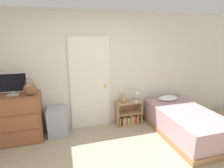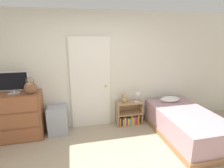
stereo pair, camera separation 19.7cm
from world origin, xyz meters
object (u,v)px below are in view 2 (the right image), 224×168
object	(u,v)px
storage_bin	(58,120)
dresser	(17,117)
bookshelf	(129,116)
tv	(13,82)
teddy_bear	(124,99)
handbag	(31,88)
desk_lamp	(138,95)
bed	(185,124)

from	to	relation	value
storage_bin	dresser	bearing A→B (deg)	-177.41
bookshelf	tv	bearing A→B (deg)	-178.43
tv	teddy_bear	bearing A→B (deg)	1.73
handbag	teddy_bear	xyz separation A→B (m)	(1.90, 0.20, -0.45)
dresser	desk_lamp	world-z (taller)	dresser
desk_lamp	teddy_bear	bearing A→B (deg)	172.67
storage_bin	bookshelf	size ratio (longest dim) A/B	1.00
tv	storage_bin	distance (m)	1.16
dresser	storage_bin	world-z (taller)	dresser
teddy_bear	bed	world-z (taller)	teddy_bear
teddy_bear	handbag	bearing A→B (deg)	-174.08
tv	storage_bin	size ratio (longest dim) A/B	0.94
tv	handbag	size ratio (longest dim) A/B	1.70
desk_lamp	bed	size ratio (longest dim) A/B	0.14
tv	handbag	bearing A→B (deg)	-21.54
bookshelf	storage_bin	bearing A→B (deg)	-178.46
handbag	teddy_bear	size ratio (longest dim) A/B	1.57
storage_bin	bed	bearing A→B (deg)	-15.48
handbag	desk_lamp	bearing A→B (deg)	4.04
handbag	bookshelf	distance (m)	2.22
desk_lamp	bed	xyz separation A→B (m)	(0.79, -0.72, -0.46)
bookshelf	desk_lamp	size ratio (longest dim) A/B	2.28
bed	handbag	bearing A→B (deg)	169.36
tv	desk_lamp	distance (m)	2.58
bookshelf	desk_lamp	bearing A→B (deg)	-11.21
dresser	desk_lamp	xyz separation A→B (m)	(2.56, 0.04, 0.25)
bookshelf	teddy_bear	size ratio (longest dim) A/B	2.84
handbag	bookshelf	bearing A→B (deg)	5.47
dresser	bookshelf	world-z (taller)	dresser
tv	desk_lamp	size ratio (longest dim) A/B	2.14
handbag	tv	bearing A→B (deg)	158.46
handbag	storage_bin	world-z (taller)	handbag
dresser	teddy_bear	distance (m)	2.25
dresser	handbag	distance (m)	0.71
tv	bookshelf	xyz separation A→B (m)	(2.35, 0.06, -0.99)
handbag	bookshelf	world-z (taller)	handbag
teddy_bear	dresser	bearing A→B (deg)	-177.94
bookshelf	bed	size ratio (longest dim) A/B	0.33
bookshelf	bed	bearing A→B (deg)	-37.81
tv	bookshelf	distance (m)	2.55
teddy_bear	bookshelf	bearing A→B (deg)	-1.30
teddy_bear	bed	bearing A→B (deg)	-34.63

